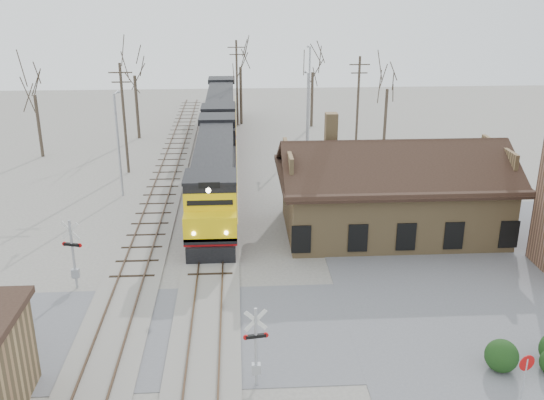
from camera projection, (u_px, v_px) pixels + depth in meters
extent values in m
plane|color=#A09B91|center=(206.00, 332.00, 29.57)|extent=(140.00, 140.00, 0.00)
cube|color=slate|center=(206.00, 332.00, 29.56)|extent=(60.00, 9.00, 0.03)
cube|color=slate|center=(527.00, 283.00, 34.32)|extent=(22.00, 26.00, 0.03)
cube|color=#A09B91|center=(215.00, 218.00, 43.61)|extent=(3.40, 90.00, 0.12)
cube|color=#473323|center=(205.00, 216.00, 43.53)|extent=(0.08, 90.00, 0.14)
cube|color=#473323|center=(225.00, 216.00, 43.61)|extent=(0.08, 90.00, 0.14)
cube|color=#A09B91|center=(152.00, 219.00, 43.35)|extent=(3.40, 90.00, 0.12)
cube|color=#473323|center=(142.00, 218.00, 43.27)|extent=(0.08, 90.00, 0.14)
cube|color=#473323|center=(162.00, 217.00, 43.36)|extent=(0.08, 90.00, 0.14)
cube|color=#93764C|center=(391.00, 203.00, 40.80)|extent=(14.00, 8.00, 4.00)
cube|color=black|center=(393.00, 174.00, 40.08)|extent=(15.20, 9.20, 0.30)
cube|color=black|center=(403.00, 170.00, 37.58)|extent=(15.00, 4.71, 2.66)
cube|color=black|center=(386.00, 150.00, 41.89)|extent=(15.00, 4.71, 2.66)
cube|color=#93764C|center=(331.00, 129.00, 40.33)|extent=(0.80, 0.80, 2.20)
cube|color=black|center=(213.00, 231.00, 39.99)|extent=(2.68, 4.28, 1.07)
cube|color=black|center=(218.00, 169.00, 53.04)|extent=(2.68, 4.28, 1.07)
cube|color=black|center=(215.00, 185.00, 46.22)|extent=(3.21, 21.41, 0.37)
cube|color=maroon|center=(215.00, 188.00, 46.30)|extent=(3.23, 21.41, 0.13)
cube|color=black|center=(215.00, 159.00, 46.90)|extent=(2.78, 15.52, 3.00)
cube|color=black|center=(211.00, 200.00, 38.22)|extent=(3.21, 3.00, 3.00)
cube|color=yellow|center=(210.00, 224.00, 36.83)|extent=(3.21, 1.93, 1.50)
cube|color=black|center=(211.00, 256.00, 36.38)|extent=(3.00, 0.25, 1.07)
cylinder|color=#FFF2CC|center=(208.00, 191.00, 35.04)|extent=(0.30, 0.10, 0.30)
cube|color=black|center=(220.00, 145.00, 60.53)|extent=(2.68, 4.28, 1.07)
cube|color=black|center=(222.00, 116.00, 73.58)|extent=(2.68, 4.28, 1.07)
cube|color=black|center=(221.00, 121.00, 66.76)|extent=(3.21, 21.41, 0.37)
cube|color=maroon|center=(221.00, 123.00, 66.84)|extent=(3.23, 21.41, 0.13)
cube|color=black|center=(221.00, 104.00, 67.44)|extent=(2.78, 15.52, 3.00)
cube|color=black|center=(219.00, 123.00, 58.76)|extent=(3.21, 3.00, 3.00)
cube|color=black|center=(219.00, 136.00, 57.37)|extent=(3.21, 1.93, 1.50)
cube|color=black|center=(219.00, 156.00, 56.92)|extent=(3.00, 0.25, 1.07)
cylinder|color=#A5A8AD|center=(256.00, 348.00, 25.07)|extent=(0.13, 0.13, 3.73)
cube|color=silver|center=(256.00, 320.00, 24.62)|extent=(0.97, 0.19, 0.98)
cube|color=silver|center=(256.00, 320.00, 24.62)|extent=(0.97, 0.19, 0.98)
cube|color=black|center=(256.00, 336.00, 24.88)|extent=(0.85, 0.28, 0.14)
cylinder|color=#B20C0C|center=(246.00, 337.00, 24.80)|extent=(0.23, 0.11, 0.22)
cylinder|color=#B20C0C|center=(266.00, 335.00, 24.96)|extent=(0.23, 0.11, 0.22)
cube|color=#A5A8AD|center=(256.00, 369.00, 25.42)|extent=(0.37, 0.28, 0.47)
cylinder|color=#A5A8AD|center=(73.00, 255.00, 33.11)|extent=(0.14, 0.14, 4.08)
cube|color=silver|center=(70.00, 231.00, 32.62)|extent=(1.04, 0.33, 1.07)
cube|color=silver|center=(70.00, 231.00, 32.62)|extent=(1.04, 0.33, 1.07)
cube|color=black|center=(72.00, 245.00, 32.90)|extent=(0.92, 0.39, 0.15)
cylinder|color=#B20C0C|center=(80.00, 245.00, 32.81)|extent=(0.26, 0.14, 0.24)
cylinder|color=#B20C0C|center=(64.00, 244.00, 32.99)|extent=(0.26, 0.14, 0.24)
cube|color=#A5A8AD|center=(76.00, 273.00, 33.50)|extent=(0.41, 0.31, 0.51)
cylinder|color=#A5A8AD|center=(524.00, 382.00, 24.12)|extent=(0.08, 0.08, 2.23)
cylinder|color=#B20C0C|center=(527.00, 363.00, 23.81)|extent=(0.70, 0.21, 0.71)
sphere|color=#163311|center=(502.00, 356.00, 26.48)|extent=(1.46, 1.46, 1.46)
cylinder|color=#A5A8AD|center=(119.00, 146.00, 46.79)|extent=(0.18, 0.18, 8.15)
cylinder|color=#A5A8AD|center=(116.00, 93.00, 46.27)|extent=(0.12, 1.80, 0.12)
cube|color=#A5A8AD|center=(118.00, 92.00, 47.06)|extent=(0.25, 0.50, 0.12)
cylinder|color=#A5A8AD|center=(307.00, 129.00, 49.68)|extent=(0.18, 0.18, 9.22)
cylinder|color=#A5A8AD|center=(307.00, 72.00, 48.97)|extent=(0.12, 1.80, 0.12)
cube|color=#A5A8AD|center=(306.00, 72.00, 49.75)|extent=(0.25, 0.50, 0.12)
cylinder|color=#A5A8AD|center=(309.00, 95.00, 62.58)|extent=(0.18, 0.18, 9.83)
cylinder|color=#A5A8AD|center=(309.00, 47.00, 61.76)|extent=(0.12, 1.80, 0.12)
cube|color=#A5A8AD|center=(308.00, 47.00, 62.55)|extent=(0.25, 0.50, 0.12)
cylinder|color=#382D23|center=(124.00, 119.00, 52.33)|extent=(0.24, 0.24, 9.61)
cube|color=#382D23|center=(120.00, 73.00, 50.95)|extent=(2.00, 0.10, 0.10)
cube|color=#382D23|center=(121.00, 82.00, 51.23)|extent=(1.60, 0.10, 0.10)
cylinder|color=#382D23|center=(237.00, 83.00, 69.80)|extent=(0.24, 0.24, 9.75)
cube|color=#382D23|center=(236.00, 47.00, 68.40)|extent=(2.00, 0.10, 0.10)
cube|color=#382D23|center=(236.00, 54.00, 68.68)|extent=(1.60, 0.10, 0.10)
cylinder|color=#382D23|center=(358.00, 104.00, 59.42)|extent=(0.24, 0.24, 9.29)
cube|color=#382D23|center=(360.00, 65.00, 58.09)|extent=(2.00, 0.10, 0.10)
cube|color=#382D23|center=(359.00, 73.00, 58.37)|extent=(1.60, 0.10, 0.10)
cylinder|color=#382D23|center=(39.00, 126.00, 57.82)|extent=(0.32, 0.32, 5.98)
cylinder|color=#382D23|center=(137.00, 107.00, 64.47)|extent=(0.32, 0.32, 6.71)
cylinder|color=#382D23|center=(241.00, 96.00, 70.87)|extent=(0.32, 0.32, 6.68)
cylinder|color=#382D23|center=(312.00, 100.00, 69.76)|extent=(0.32, 0.32, 6.26)
cylinder|color=#382D23|center=(386.00, 115.00, 63.56)|extent=(0.32, 0.32, 5.51)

